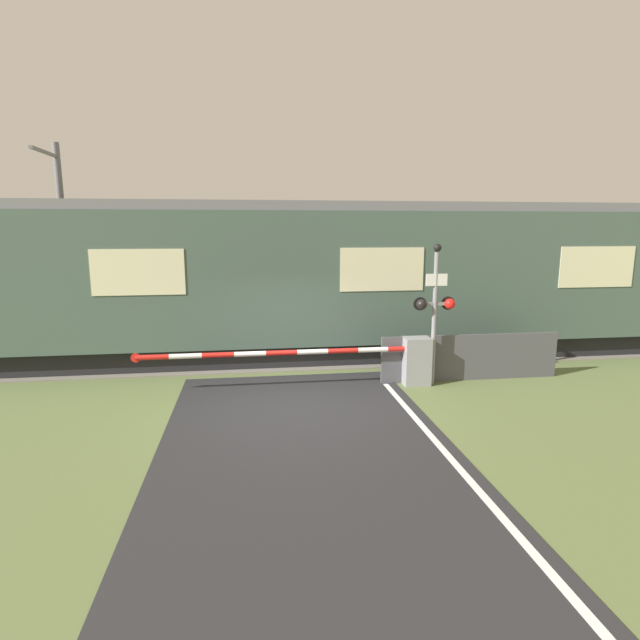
{
  "coord_description": "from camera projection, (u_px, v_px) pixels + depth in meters",
  "views": [
    {
      "loc": [
        -0.84,
        -9.68,
        3.55
      ],
      "look_at": [
        0.73,
        1.56,
        1.45
      ],
      "focal_mm": 28.0,
      "sensor_mm": 36.0,
      "label": 1
    }
  ],
  "objects": [
    {
      "name": "ground_plane",
      "position": [
        295.0,
        404.0,
        10.19
      ],
      "size": [
        80.0,
        80.0,
        0.0
      ],
      "primitive_type": "plane",
      "color": "#5B6B3D"
    },
    {
      "name": "train",
      "position": [
        368.0,
        279.0,
        13.97
      ],
      "size": [
        21.26,
        3.11,
        4.21
      ],
      "color": "black",
      "rests_on": "ground_plane"
    },
    {
      "name": "track_bed",
      "position": [
        283.0,
        355.0,
        14.03
      ],
      "size": [
        36.0,
        3.2,
        0.13
      ],
      "color": "slate",
      "rests_on": "ground_plane"
    },
    {
      "name": "catenary_pole",
      "position": [
        64.0,
        241.0,
        15.05
      ],
      "size": [
        0.2,
        1.9,
        6.02
      ],
      "color": "slate",
      "rests_on": "ground_plane"
    },
    {
      "name": "signal_post",
      "position": [
        435.0,
        306.0,
        11.19
      ],
      "size": [
        0.96,
        0.26,
        3.21
      ],
      "color": "gray",
      "rests_on": "ground_plane"
    },
    {
      "name": "crossing_barrier",
      "position": [
        390.0,
        359.0,
        11.31
      ],
      "size": [
        6.56,
        0.44,
        1.1
      ],
      "color": "gray",
      "rests_on": "ground_plane"
    },
    {
      "name": "roadside_fence",
      "position": [
        470.0,
        357.0,
        11.74
      ],
      "size": [
        4.33,
        0.06,
        1.1
      ],
      "color": "#4C4C51",
      "rests_on": "ground_plane"
    }
  ]
}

